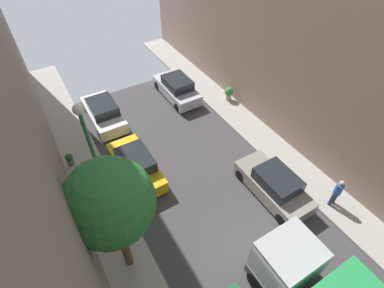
% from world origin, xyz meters
% --- Properties ---
extents(ground, '(32.00, 32.00, 0.00)m').
position_xyz_m(ground, '(0.00, 0.00, 0.00)').
color(ground, '#423F42').
extents(sidewalk_right, '(2.00, 44.00, 0.15)m').
position_xyz_m(sidewalk_right, '(5.00, 0.00, 0.07)').
color(sidewalk_right, '#A8A399').
rests_on(sidewalk_right, ground).
extents(parked_car_left_2, '(1.78, 4.20, 1.57)m').
position_xyz_m(parked_car_left_2, '(-2.70, 7.75, 0.72)').
color(parked_car_left_2, gold).
rests_on(parked_car_left_2, ground).
extents(parked_car_left_3, '(1.78, 4.20, 1.57)m').
position_xyz_m(parked_car_left_3, '(-2.70, 13.00, 0.72)').
color(parked_car_left_3, white).
rests_on(parked_car_left_3, ground).
extents(parked_car_right_2, '(1.78, 4.20, 1.57)m').
position_xyz_m(parked_car_right_2, '(2.70, 2.97, 0.72)').
color(parked_car_right_2, gray).
rests_on(parked_car_right_2, ground).
extents(parked_car_right_3, '(1.78, 4.20, 1.57)m').
position_xyz_m(parked_car_right_3, '(2.70, 13.02, 0.72)').
color(parked_car_right_3, silver).
rests_on(parked_car_right_3, ground).
extents(pedestrian, '(0.40, 0.36, 1.72)m').
position_xyz_m(pedestrian, '(4.74, 0.95, 1.07)').
color(pedestrian, '#2D334C').
rests_on(pedestrian, sidewalk_right).
extents(street_tree_0, '(3.03, 3.03, 5.91)m').
position_xyz_m(street_tree_0, '(-4.94, 3.33, 4.51)').
color(street_tree_0, brown).
rests_on(street_tree_0, sidewalk_left).
extents(potted_plant_1, '(0.40, 0.40, 0.75)m').
position_xyz_m(potted_plant_1, '(-5.61, 10.20, 0.54)').
color(potted_plant_1, slate).
rests_on(potted_plant_1, sidewalk_left).
extents(potted_plant_2, '(0.60, 0.60, 0.96)m').
position_xyz_m(potted_plant_2, '(5.55, 10.68, 0.71)').
color(potted_plant_2, '#B2A899').
rests_on(potted_plant_2, sidewalk_right).
extents(lamp_post, '(0.44, 0.44, 5.70)m').
position_xyz_m(lamp_post, '(-4.60, 7.10, 3.88)').
color(lamp_post, '#26723F').
rests_on(lamp_post, sidewalk_left).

